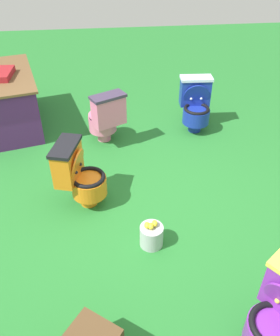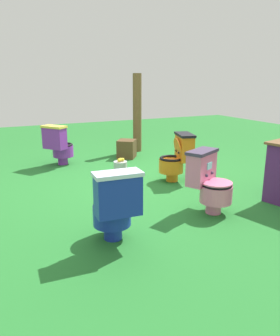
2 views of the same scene
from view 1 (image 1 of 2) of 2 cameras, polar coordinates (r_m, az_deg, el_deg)
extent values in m
plane|color=#26752D|center=(3.74, -1.22, -6.81)|extent=(14.00, 14.00, 0.00)
cylinder|color=#192D9E|center=(5.09, 8.86, 6.78)|extent=(0.19, 0.19, 0.14)
cylinder|color=#192D9E|center=(4.99, 9.08, 8.36)|extent=(0.39, 0.39, 0.20)
torus|color=black|center=(4.94, 9.21, 9.50)|extent=(0.37, 0.37, 0.04)
cylinder|color=silver|center=(4.96, 9.15, 8.97)|extent=(0.25, 0.25, 0.01)
cube|color=#192D9E|center=(5.05, 8.95, 12.09)|extent=(0.21, 0.42, 0.37)
cube|color=silver|center=(4.97, 9.18, 14.21)|extent=(0.24, 0.45, 0.04)
cube|color=#8CE0E5|center=(4.94, 9.22, 12.12)|extent=(0.01, 0.11, 0.08)
cylinder|color=#192D9E|center=(4.96, 9.15, 11.45)|extent=(0.11, 0.35, 0.35)
sphere|color=silver|center=(4.99, 9.92, 11.05)|extent=(0.04, 0.04, 0.04)
sphere|color=silver|center=(4.96, 8.31, 11.06)|extent=(0.04, 0.04, 0.04)
cylinder|color=orange|center=(3.81, -8.33, -4.80)|extent=(0.22, 0.22, 0.14)
cylinder|color=orange|center=(3.70, -8.26, -2.86)|extent=(0.46, 0.46, 0.20)
torus|color=black|center=(3.63, -8.42, -1.50)|extent=(0.44, 0.44, 0.04)
cylinder|color=black|center=(3.66, -8.35, -2.14)|extent=(0.30, 0.30, 0.01)
cube|color=orange|center=(3.60, -11.68, 0.76)|extent=(0.45, 0.30, 0.37)
cube|color=black|center=(3.48, -12.08, 3.46)|extent=(0.48, 0.33, 0.04)
cube|color=#8CE0E5|center=(3.54, -10.24, 1.25)|extent=(0.11, 0.04, 0.08)
cylinder|color=orange|center=(3.57, -10.14, 0.41)|extent=(0.36, 0.18, 0.35)
sphere|color=black|center=(3.65, -9.68, 0.60)|extent=(0.04, 0.04, 0.04)
sphere|color=black|center=(3.54, -10.35, -0.72)|extent=(0.04, 0.04, 0.04)
cylinder|color=pink|center=(4.84, -5.87, 5.42)|extent=(0.24, 0.24, 0.14)
cylinder|color=pink|center=(4.77, -6.11, 7.26)|extent=(0.50, 0.50, 0.20)
torus|color=black|center=(4.72, -6.20, 8.44)|extent=(0.48, 0.48, 0.04)
cylinder|color=#3F334C|center=(4.75, -6.15, 7.89)|extent=(0.32, 0.32, 0.01)
cube|color=pink|center=(4.49, -5.10, 9.17)|extent=(0.35, 0.45, 0.37)
cube|color=#3F334C|center=(4.40, -5.24, 11.51)|extent=(0.39, 0.48, 0.04)
cube|color=#8CE0E5|center=(4.55, -5.76, 10.21)|extent=(0.06, 0.10, 0.08)
cylinder|color=pink|center=(4.71, -6.21, 8.68)|extent=(0.48, 0.48, 0.02)
sphere|color=#3F334C|center=(4.57, -6.49, 8.88)|extent=(0.04, 0.04, 0.04)
sphere|color=#3F334C|center=(4.63, -4.94, 9.34)|extent=(0.04, 0.04, 0.04)
cylinder|color=purple|center=(2.79, 20.67, -23.98)|extent=(0.52, 0.52, 0.20)
torus|color=black|center=(2.70, 21.22, -22.77)|extent=(0.50, 0.50, 0.04)
cylinder|color=#EACC4C|center=(2.74, 20.96, -23.34)|extent=(0.34, 0.34, 0.01)
sphere|color=#EACC4C|center=(2.68, 21.42, -19.47)|extent=(0.04, 0.04, 0.04)
cube|color=#4C2360|center=(5.36, -21.05, 9.98)|extent=(1.55, 1.11, 0.74)
cylinder|color=#B7B7BF|center=(3.33, 1.87, -10.94)|extent=(0.22, 0.22, 0.22)
ellipsoid|color=yellow|center=(3.23, 1.16, -9.29)|extent=(0.07, 0.05, 0.05)
ellipsoid|color=yellow|center=(3.22, 1.76, -9.43)|extent=(0.07, 0.05, 0.05)
ellipsoid|color=yellow|center=(3.25, 2.41, -8.98)|extent=(0.07, 0.05, 0.05)
camera|label=2|loc=(7.48, 13.07, 27.95)|focal=35.52mm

